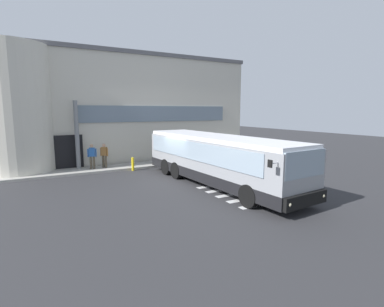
% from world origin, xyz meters
% --- Properties ---
extents(ground_plane, '(80.00, 90.00, 0.02)m').
position_xyz_m(ground_plane, '(0.00, 0.00, -0.01)').
color(ground_plane, '#2B2B2D').
rests_on(ground_plane, ground).
extents(bay_paint_stripes, '(4.40, 3.96, 0.01)m').
position_xyz_m(bay_paint_stripes, '(2.00, -4.20, 0.00)').
color(bay_paint_stripes, silver).
rests_on(bay_paint_stripes, ground).
extents(terminal_building, '(19.94, 13.80, 8.45)m').
position_xyz_m(terminal_building, '(-0.68, 11.56, 4.21)').
color(terminal_building, beige).
rests_on(terminal_building, ground).
extents(boarding_curb, '(22.14, 2.00, 0.15)m').
position_xyz_m(boarding_curb, '(0.00, 4.80, 0.07)').
color(boarding_curb, '#9E9B93').
rests_on(boarding_curb, ground).
extents(entry_support_column, '(0.28, 0.28, 4.56)m').
position_xyz_m(entry_support_column, '(-5.07, 5.40, 2.43)').
color(entry_support_column, slate).
rests_on(entry_support_column, boarding_curb).
extents(bus_main_foreground, '(3.35, 11.51, 2.70)m').
position_xyz_m(bus_main_foreground, '(1.09, -2.24, 1.33)').
color(bus_main_foreground, gray).
rests_on(bus_main_foreground, ground).
extents(passenger_near_column, '(0.58, 0.44, 1.68)m').
position_xyz_m(passenger_near_column, '(-4.26, 4.81, 1.11)').
color(passenger_near_column, '#4C4233').
rests_on(passenger_near_column, boarding_curb).
extents(passenger_by_doorway, '(0.45, 0.44, 1.68)m').
position_xyz_m(passenger_by_doorway, '(-3.47, 4.78, 1.08)').
color(passenger_by_doorway, '#4C4233').
rests_on(passenger_by_doorway, boarding_curb).
extents(safety_bollard_yellow, '(0.18, 0.18, 0.90)m').
position_xyz_m(safety_bollard_yellow, '(-1.84, 3.60, 0.45)').
color(safety_bollard_yellow, yellow).
rests_on(safety_bollard_yellow, ground).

